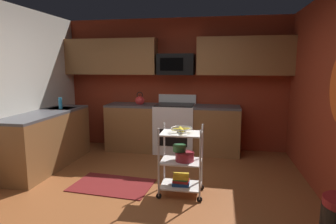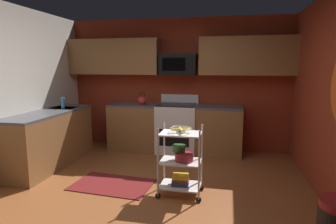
{
  "view_description": "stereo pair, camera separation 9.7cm",
  "coord_description": "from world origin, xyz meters",
  "px_view_note": "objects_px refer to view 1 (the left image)",
  "views": [
    {
      "loc": [
        0.93,
        -3.36,
        1.67
      ],
      "look_at": [
        0.22,
        0.46,
        1.05
      ],
      "focal_mm": 30.84,
      "sensor_mm": 36.0,
      "label": 1
    },
    {
      "loc": [
        1.02,
        -3.34,
        1.67
      ],
      "look_at": [
        0.22,
        0.46,
        1.05
      ],
      "focal_mm": 30.84,
      "sensor_mm": 36.0,
      "label": 2
    }
  ],
  "objects_px": {
    "kettle": "(140,100)",
    "dish_soap_bottle": "(60,103)",
    "book_stack": "(181,180)",
    "rolling_cart": "(181,161)",
    "fruit_bowl": "(181,129)",
    "microwave": "(176,64)",
    "mixing_bowl_large": "(185,156)",
    "mixing_bowl_small": "(180,148)",
    "oven_range": "(175,127)"
  },
  "relations": [
    {
      "from": "mixing_bowl_large",
      "to": "dish_soap_bottle",
      "type": "bearing_deg",
      "value": 155.86
    },
    {
      "from": "mixing_bowl_large",
      "to": "kettle",
      "type": "relative_size",
      "value": 0.95
    },
    {
      "from": "rolling_cart",
      "to": "kettle",
      "type": "height_order",
      "value": "kettle"
    },
    {
      "from": "oven_range",
      "to": "microwave",
      "type": "xyz_separation_m",
      "value": [
        -0.0,
        0.1,
        1.22
      ]
    },
    {
      "from": "fruit_bowl",
      "to": "dish_soap_bottle",
      "type": "distance_m",
      "value": 2.53
    },
    {
      "from": "rolling_cart",
      "to": "mixing_bowl_large",
      "type": "bearing_deg",
      "value": 0.0
    },
    {
      "from": "oven_range",
      "to": "kettle",
      "type": "relative_size",
      "value": 4.17
    },
    {
      "from": "oven_range",
      "to": "microwave",
      "type": "height_order",
      "value": "microwave"
    },
    {
      "from": "microwave",
      "to": "fruit_bowl",
      "type": "xyz_separation_m",
      "value": [
        0.39,
        -2.01,
        -0.82
      ]
    },
    {
      "from": "oven_range",
      "to": "mixing_bowl_small",
      "type": "xyz_separation_m",
      "value": [
        0.36,
        -1.87,
        0.14
      ]
    },
    {
      "from": "microwave",
      "to": "mixing_bowl_small",
      "type": "bearing_deg",
      "value": -79.71
    },
    {
      "from": "kettle",
      "to": "dish_soap_bottle",
      "type": "xyz_separation_m",
      "value": [
        -1.21,
        -0.85,
        0.02
      ]
    },
    {
      "from": "oven_range",
      "to": "book_stack",
      "type": "distance_m",
      "value": 1.96
    },
    {
      "from": "fruit_bowl",
      "to": "mixing_bowl_large",
      "type": "bearing_deg",
      "value": 0.0
    },
    {
      "from": "microwave",
      "to": "book_stack",
      "type": "bearing_deg",
      "value": -79.14
    },
    {
      "from": "fruit_bowl",
      "to": "microwave",
      "type": "bearing_deg",
      "value": 100.86
    },
    {
      "from": "fruit_bowl",
      "to": "kettle",
      "type": "xyz_separation_m",
      "value": [
        -1.09,
        1.9,
        0.12
      ]
    },
    {
      "from": "mixing_bowl_large",
      "to": "mixing_bowl_small",
      "type": "xyz_separation_m",
      "value": [
        -0.07,
        0.04,
        0.1
      ]
    },
    {
      "from": "microwave",
      "to": "dish_soap_bottle",
      "type": "relative_size",
      "value": 3.5
    },
    {
      "from": "fruit_bowl",
      "to": "book_stack",
      "type": "relative_size",
      "value": 1.21
    },
    {
      "from": "mixing_bowl_small",
      "to": "kettle",
      "type": "height_order",
      "value": "kettle"
    },
    {
      "from": "microwave",
      "to": "kettle",
      "type": "distance_m",
      "value": 1.0
    },
    {
      "from": "oven_range",
      "to": "microwave",
      "type": "relative_size",
      "value": 1.57
    },
    {
      "from": "rolling_cart",
      "to": "book_stack",
      "type": "xyz_separation_m",
      "value": [
        0.0,
        0.0,
        -0.26
      ]
    },
    {
      "from": "fruit_bowl",
      "to": "mixing_bowl_small",
      "type": "bearing_deg",
      "value": 126.86
    },
    {
      "from": "rolling_cart",
      "to": "mixing_bowl_small",
      "type": "height_order",
      "value": "rolling_cart"
    },
    {
      "from": "microwave",
      "to": "book_stack",
      "type": "relative_size",
      "value": 3.11
    },
    {
      "from": "fruit_bowl",
      "to": "mixing_bowl_large",
      "type": "distance_m",
      "value": 0.36
    },
    {
      "from": "fruit_bowl",
      "to": "mixing_bowl_large",
      "type": "relative_size",
      "value": 1.08
    },
    {
      "from": "fruit_bowl",
      "to": "dish_soap_bottle",
      "type": "xyz_separation_m",
      "value": [
        -2.3,
        1.05,
        0.14
      ]
    },
    {
      "from": "oven_range",
      "to": "dish_soap_bottle",
      "type": "xyz_separation_m",
      "value": [
        -1.91,
        -0.85,
        0.54
      ]
    },
    {
      "from": "microwave",
      "to": "mixing_bowl_small",
      "type": "relative_size",
      "value": 3.85
    },
    {
      "from": "mixing_bowl_small",
      "to": "dish_soap_bottle",
      "type": "distance_m",
      "value": 2.52
    },
    {
      "from": "mixing_bowl_large",
      "to": "kettle",
      "type": "height_order",
      "value": "kettle"
    },
    {
      "from": "rolling_cart",
      "to": "mixing_bowl_small",
      "type": "xyz_separation_m",
      "value": [
        -0.03,
        0.04,
        0.17
      ]
    },
    {
      "from": "rolling_cart",
      "to": "book_stack",
      "type": "bearing_deg",
      "value": 90.0
    },
    {
      "from": "mixing_bowl_small",
      "to": "kettle",
      "type": "bearing_deg",
      "value": 119.69
    },
    {
      "from": "oven_range",
      "to": "mixing_bowl_large",
      "type": "relative_size",
      "value": 4.37
    },
    {
      "from": "rolling_cart",
      "to": "dish_soap_bottle",
      "type": "bearing_deg",
      "value": 155.44
    },
    {
      "from": "microwave",
      "to": "mixing_bowl_small",
      "type": "height_order",
      "value": "microwave"
    },
    {
      "from": "mixing_bowl_large",
      "to": "microwave",
      "type": "bearing_deg",
      "value": 102.11
    },
    {
      "from": "book_stack",
      "to": "kettle",
      "type": "distance_m",
      "value": 2.33
    },
    {
      "from": "fruit_bowl",
      "to": "rolling_cart",
      "type": "bearing_deg",
      "value": 14.04
    },
    {
      "from": "book_stack",
      "to": "rolling_cart",
      "type": "bearing_deg",
      "value": -90.0
    },
    {
      "from": "mixing_bowl_large",
      "to": "dish_soap_bottle",
      "type": "height_order",
      "value": "dish_soap_bottle"
    },
    {
      "from": "mixing_bowl_large",
      "to": "rolling_cart",
      "type": "bearing_deg",
      "value": 180.0
    },
    {
      "from": "rolling_cart",
      "to": "fruit_bowl",
      "type": "bearing_deg",
      "value": -165.96
    },
    {
      "from": "oven_range",
      "to": "microwave",
      "type": "distance_m",
      "value": 1.23
    },
    {
      "from": "kettle",
      "to": "oven_range",
      "type": "bearing_deg",
      "value": 0.31
    },
    {
      "from": "mixing_bowl_large",
      "to": "kettle",
      "type": "bearing_deg",
      "value": 120.86
    }
  ]
}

